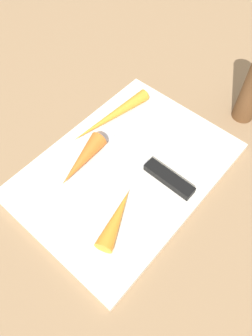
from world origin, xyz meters
The scene contains 6 objects.
ground_plane centered at (0.00, 0.00, 0.00)m, with size 1.40×1.40×0.00m, color #8C6D4C.
cutting_board centered at (0.00, 0.00, 0.01)m, with size 0.36×0.26×0.01m, color silver.
knife centered at (-0.03, 0.06, 0.02)m, with size 0.02×0.20×0.01m.
carrot_medium centered at (0.04, -0.06, 0.03)m, with size 0.03×0.03×0.11m, color orange.
carrot_shortest centered at (0.08, 0.05, 0.03)m, with size 0.03×0.03×0.10m, color orange.
carrot_longest centered at (-0.06, -0.09, 0.02)m, with size 0.02×0.02×0.17m, color orange.
Camera 1 is at (0.22, 0.19, 0.46)m, focal length 33.71 mm.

